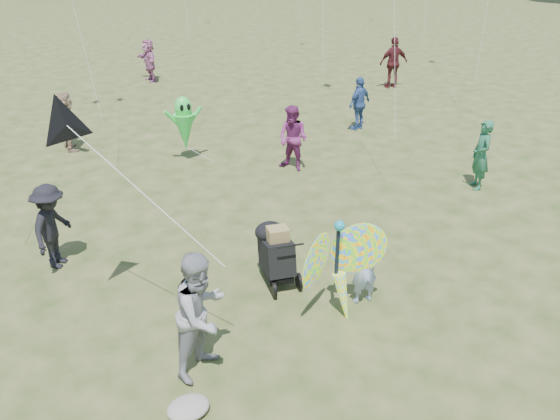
% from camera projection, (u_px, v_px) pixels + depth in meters
% --- Properties ---
extents(ground, '(160.00, 160.00, 0.00)m').
position_uv_depth(ground, '(334.00, 305.00, 8.84)').
color(ground, '#51592B').
rests_on(ground, ground).
extents(child_girl, '(0.49, 0.36, 1.25)m').
position_uv_depth(child_girl, '(364.00, 269.00, 8.64)').
color(child_girl, '#9DB0DF').
rests_on(child_girl, ground).
extents(adult_man, '(1.11, 1.04, 1.81)m').
position_uv_depth(adult_man, '(202.00, 314.00, 7.15)').
color(adult_man, gray).
rests_on(adult_man, ground).
extents(grey_bag, '(0.54, 0.44, 0.17)m').
position_uv_depth(grey_bag, '(188.00, 408.00, 6.78)').
color(grey_bag, gray).
rests_on(grey_bag, ground).
extents(crowd_b, '(1.06, 1.17, 1.58)m').
position_uv_depth(crowd_b, '(52.00, 226.00, 9.56)').
color(crowd_b, black).
rests_on(crowd_b, ground).
extents(crowd_c, '(1.03, 0.68, 1.62)m').
position_uv_depth(crowd_c, '(359.00, 103.00, 16.59)').
color(crowd_c, '#365695').
rests_on(crowd_c, ground).
extents(crowd_d, '(0.52, 1.51, 1.62)m').
position_uv_depth(crowd_d, '(67.00, 122.00, 14.97)').
color(crowd_d, '#98795D').
rests_on(crowd_d, ground).
extents(crowd_e, '(0.93, 1.00, 1.65)m').
position_uv_depth(crowd_e, '(293.00, 139.00, 13.64)').
color(crowd_e, '#7A2866').
rests_on(crowd_e, ground).
extents(crowd_f, '(0.61, 0.71, 1.65)m').
position_uv_depth(crowd_f, '(481.00, 155.00, 12.61)').
color(crowd_f, '#246242').
rests_on(crowd_f, ground).
extents(crowd_h, '(1.22, 0.72, 1.94)m').
position_uv_depth(crowd_h, '(394.00, 63.00, 21.22)').
color(crowd_h, '#521B20').
rests_on(crowd_h, ground).
extents(crowd_j, '(0.62, 1.59, 1.68)m').
position_uv_depth(crowd_j, '(149.00, 60.00, 22.32)').
color(crowd_j, '#AF6492').
rests_on(crowd_j, ground).
extents(jogging_stroller, '(0.63, 1.10, 1.09)m').
position_uv_depth(jogging_stroller, '(275.00, 251.00, 9.16)').
color(jogging_stroller, black).
rests_on(jogging_stroller, ground).
extents(butterfly_kite, '(1.74, 0.75, 1.84)m').
position_uv_depth(butterfly_kite, '(340.00, 268.00, 8.26)').
color(butterfly_kite, '#E14923').
rests_on(butterfly_kite, ground).
extents(delta_kite_rig, '(1.90, 2.11, 2.06)m').
position_uv_depth(delta_kite_rig, '(67.00, 126.00, 7.22)').
color(delta_kite_rig, black).
rests_on(delta_kite_rig, ground).
extents(alien_kite, '(1.12, 0.69, 1.74)m').
position_uv_depth(alien_kite, '(185.00, 126.00, 14.10)').
color(alien_kite, '#33DA4A').
rests_on(alien_kite, ground).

